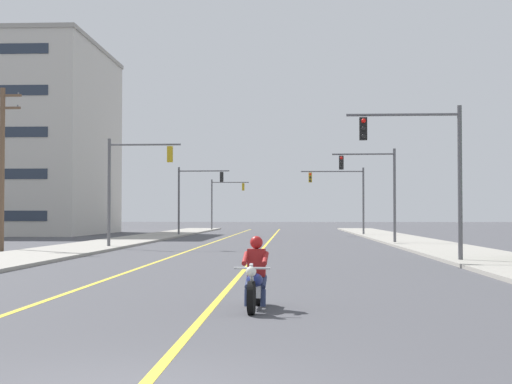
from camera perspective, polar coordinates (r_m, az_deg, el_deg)
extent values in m
cube|color=yellow|center=(53.17, 0.88, -3.72)|extent=(0.16, 100.00, 0.01)
cube|color=yellow|center=(53.42, -3.19, -3.71)|extent=(0.16, 100.00, 0.01)
cube|color=#9E998E|center=(48.84, 12.34, -3.78)|extent=(4.40, 110.00, 0.14)
cube|color=#9E998E|center=(49.53, -10.95, -3.76)|extent=(4.40, 110.00, 0.14)
cylinder|color=black|center=(14.83, -0.34, -7.76)|extent=(0.15, 0.64, 0.64)
cylinder|color=black|center=(16.37, 0.20, -7.19)|extent=(0.15, 0.64, 0.64)
cylinder|color=silver|center=(14.90, -0.30, -6.52)|extent=(0.09, 0.33, 0.68)
sphere|color=white|center=(14.74, -0.36, -5.85)|extent=(0.20, 0.20, 0.20)
cylinder|color=silver|center=(14.93, -0.28, -5.60)|extent=(0.70, 0.08, 0.04)
ellipsoid|color=navy|center=(15.46, -0.10, -6.47)|extent=(0.35, 0.57, 0.28)
cube|color=silver|center=(15.59, -0.06, -7.28)|extent=(0.26, 0.45, 0.24)
cube|color=black|center=(15.90, 0.05, -6.56)|extent=(0.30, 0.53, 0.12)
cube|color=navy|center=(16.29, 0.19, -6.16)|extent=(0.22, 0.37, 0.08)
cylinder|color=silver|center=(16.01, -0.42, -7.38)|extent=(0.11, 0.55, 0.08)
cube|color=maroon|center=(15.83, 0.04, -5.20)|extent=(0.37, 0.26, 0.56)
sphere|color=#B21919|center=(15.79, 0.03, -3.72)|extent=(0.26, 0.26, 0.26)
cylinder|color=navy|center=(15.71, 0.50, -6.62)|extent=(0.16, 0.45, 0.30)
cylinder|color=navy|center=(15.55, 0.52, -7.77)|extent=(0.12, 0.16, 0.35)
cylinder|color=maroon|center=(15.55, 0.69, -4.89)|extent=(0.12, 0.53, 0.27)
cylinder|color=navy|center=(15.73, -0.52, -6.61)|extent=(0.16, 0.45, 0.30)
cylinder|color=navy|center=(15.58, -0.66, -7.76)|extent=(0.12, 0.16, 0.35)
cylinder|color=maroon|center=(15.58, -0.78, -4.88)|extent=(0.12, 0.53, 0.27)
cylinder|color=#56565B|center=(31.53, 14.72, 0.57)|extent=(0.18, 0.18, 6.20)
cylinder|color=#56565B|center=(31.39, 10.69, 5.59)|extent=(4.43, 0.16, 0.11)
cube|color=black|center=(31.17, 7.86, 4.61)|extent=(0.30, 0.24, 0.90)
sphere|color=red|center=(31.05, 7.88, 5.19)|extent=(0.18, 0.18, 0.18)
sphere|color=black|center=(31.02, 7.88, 4.64)|extent=(0.18, 0.18, 0.18)
sphere|color=black|center=(30.98, 7.89, 4.09)|extent=(0.18, 0.18, 0.18)
cylinder|color=#56565B|center=(44.62, -10.72, -0.10)|extent=(0.18, 0.18, 6.20)
cylinder|color=#56565B|center=(44.31, -8.14, 3.46)|extent=(4.08, 0.21, 0.11)
cube|color=#B79319|center=(43.98, -6.32, 2.77)|extent=(0.31, 0.25, 0.90)
sphere|color=red|center=(44.16, -6.29, 3.14)|extent=(0.18, 0.18, 0.18)
sphere|color=black|center=(44.14, -6.29, 2.75)|extent=(0.18, 0.18, 0.18)
sphere|color=black|center=(44.12, -6.29, 2.37)|extent=(0.18, 0.18, 0.18)
cylinder|color=#56565B|center=(51.17, 10.12, -0.31)|extent=(0.18, 0.18, 6.20)
cylinder|color=#56565B|center=(51.16, 7.85, 2.77)|extent=(4.04, 0.24, 0.11)
cube|color=black|center=(51.05, 6.27, 2.15)|extent=(0.31, 0.25, 0.90)
sphere|color=red|center=(50.92, 6.27, 2.50)|extent=(0.18, 0.18, 0.18)
sphere|color=black|center=(50.90, 6.27, 2.16)|extent=(0.18, 0.18, 0.18)
sphere|color=black|center=(50.88, 6.27, 1.83)|extent=(0.18, 0.18, 0.18)
cylinder|color=#56565B|center=(70.46, -5.68, -0.70)|extent=(0.18, 0.18, 6.20)
cylinder|color=#56565B|center=(70.16, -3.83, 1.55)|extent=(4.58, 0.31, 0.11)
cube|color=black|center=(69.90, -2.53, 1.11)|extent=(0.31, 0.25, 0.90)
sphere|color=red|center=(70.07, -2.51, 1.35)|extent=(0.18, 0.18, 0.18)
sphere|color=black|center=(70.06, -2.51, 1.10)|extent=(0.18, 0.18, 0.18)
sphere|color=black|center=(70.04, -2.52, 0.86)|extent=(0.18, 0.18, 0.18)
cylinder|color=#56565B|center=(71.34, 7.87, -0.70)|extent=(0.18, 0.18, 6.20)
cylinder|color=#56565B|center=(71.18, 5.59, 1.51)|extent=(5.68, 0.23, 0.11)
cube|color=#B79319|center=(71.03, 3.99, 1.07)|extent=(0.30, 0.25, 0.90)
sphere|color=red|center=(70.89, 4.00, 1.32)|extent=(0.18, 0.18, 0.18)
sphere|color=black|center=(70.88, 4.00, 1.07)|extent=(0.18, 0.18, 0.18)
sphere|color=black|center=(70.86, 4.00, 0.83)|extent=(0.18, 0.18, 0.18)
cylinder|color=#56565B|center=(94.58, -3.26, -0.95)|extent=(0.18, 0.18, 6.20)
cylinder|color=#56565B|center=(94.53, -1.90, 0.71)|extent=(4.50, 0.28, 0.11)
cube|color=#B79319|center=(94.46, -0.94, 0.38)|extent=(0.31, 0.25, 0.90)
sphere|color=red|center=(94.63, -0.94, 0.56)|extent=(0.18, 0.18, 0.18)
sphere|color=black|center=(94.62, -0.94, 0.38)|extent=(0.18, 0.18, 0.18)
sphere|color=black|center=(94.61, -0.94, 0.20)|extent=(0.18, 0.18, 0.18)
cylinder|color=brown|center=(42.50, -18.11, 1.59)|extent=(0.26, 0.26, 8.51)
cube|color=brown|center=(42.89, -18.06, 6.73)|extent=(1.97, 0.12, 0.12)
cylinder|color=slate|center=(42.62, -17.01, 6.91)|extent=(0.08, 0.08, 0.12)
cube|color=brown|center=(42.80, -18.07, 5.87)|extent=(1.89, 0.12, 0.12)
cylinder|color=slate|center=(42.54, -17.06, 6.05)|extent=(0.08, 0.08, 0.12)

